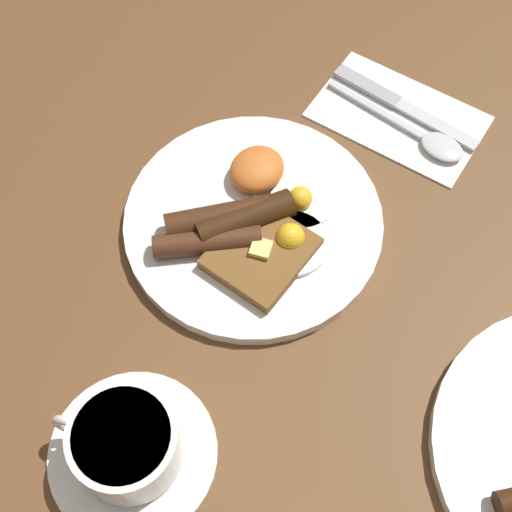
# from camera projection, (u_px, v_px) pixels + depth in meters

# --- Properties ---
(ground_plane) EXTENTS (3.00, 3.00, 0.00)m
(ground_plane) POSITION_uv_depth(u_px,v_px,m) (253.00, 226.00, 0.75)
(ground_plane) COLOR brown
(breakfast_plate_near) EXTENTS (0.27, 0.27, 0.04)m
(breakfast_plate_near) POSITION_uv_depth(u_px,v_px,m) (253.00, 221.00, 0.74)
(breakfast_plate_near) COLOR white
(breakfast_plate_near) RESTS_ON ground_plane
(teacup_near) EXTENTS (0.15, 0.15, 0.07)m
(teacup_near) POSITION_uv_depth(u_px,v_px,m) (127.00, 446.00, 0.61)
(teacup_near) COLOR white
(teacup_near) RESTS_ON ground_plane
(napkin) EXTENTS (0.14, 0.20, 0.01)m
(napkin) POSITION_uv_depth(u_px,v_px,m) (398.00, 116.00, 0.82)
(napkin) COLOR white
(napkin) RESTS_ON ground_plane
(knife) EXTENTS (0.02, 0.19, 0.01)m
(knife) POSITION_uv_depth(u_px,v_px,m) (397.00, 102.00, 0.82)
(knife) COLOR silver
(knife) RESTS_ON napkin
(spoon) EXTENTS (0.04, 0.18, 0.01)m
(spoon) POSITION_uv_depth(u_px,v_px,m) (428.00, 139.00, 0.79)
(spoon) COLOR silver
(spoon) RESTS_ON napkin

